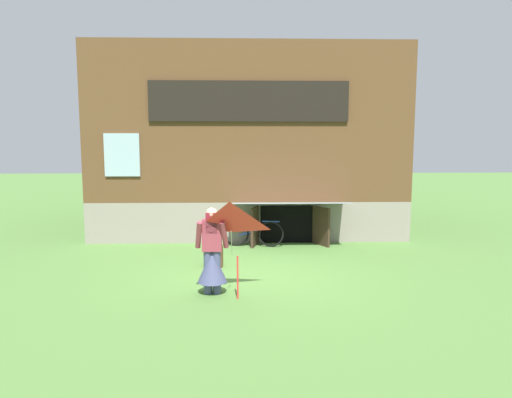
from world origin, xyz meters
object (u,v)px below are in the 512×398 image
object	(u,v)px
person	(212,258)
kite	(230,228)
bicycle_blue	(253,233)
wooden_crate	(214,256)

from	to	relation	value
person	kite	distance (m)	0.90
bicycle_blue	person	bearing A→B (deg)	-93.06
wooden_crate	kite	bearing A→B (deg)	-80.36
bicycle_blue	kite	bearing A→B (deg)	-87.13
kite	bicycle_blue	distance (m)	4.36
person	bicycle_blue	bearing A→B (deg)	57.67
kite	bicycle_blue	world-z (taller)	kite
person	kite	bearing A→B (deg)	-79.08
person	kite	xyz separation A→B (m)	(0.33, -0.55, 0.64)
bicycle_blue	wooden_crate	xyz separation A→B (m)	(-0.88, -1.86, -0.13)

